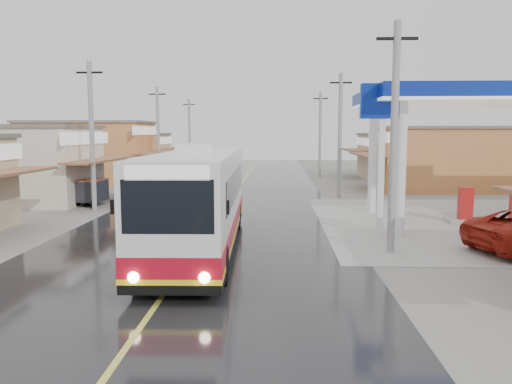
# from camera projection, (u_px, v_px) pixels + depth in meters

# --- Properties ---
(ground) EXTENTS (120.00, 120.00, 0.00)m
(ground) POSITION_uv_depth(u_px,v_px,m) (195.00, 251.00, 18.02)
(ground) COLOR slate
(ground) RESTS_ON ground
(road) EXTENTS (12.00, 90.00, 0.02)m
(road) POSITION_uv_depth(u_px,v_px,m) (232.00, 197.00, 32.90)
(road) COLOR black
(road) RESTS_ON ground
(centre_line) EXTENTS (0.15, 90.00, 0.01)m
(centre_line) POSITION_uv_depth(u_px,v_px,m) (232.00, 197.00, 32.90)
(centre_line) COLOR #D8CC4C
(centre_line) RESTS_ON road
(shopfronts_left) EXTENTS (11.00, 44.00, 5.20)m
(shopfronts_left) POSITION_uv_depth(u_px,v_px,m) (59.00, 191.00, 36.43)
(shopfronts_left) COLOR tan
(shopfronts_left) RESTS_ON ground
(shopfronts_right) EXTENTS (11.00, 44.00, 4.80)m
(shopfronts_right) POSITION_uv_depth(u_px,v_px,m) (482.00, 205.00, 29.30)
(shopfronts_right) COLOR beige
(shopfronts_right) RESTS_ON ground
(utility_poles_left) EXTENTS (1.60, 50.00, 8.00)m
(utility_poles_left) POSITION_uv_depth(u_px,v_px,m) (132.00, 195.00, 34.19)
(utility_poles_left) COLOR gray
(utility_poles_left) RESTS_ON ground
(utility_poles_right) EXTENTS (1.60, 36.00, 8.00)m
(utility_poles_right) POSITION_uv_depth(u_px,v_px,m) (339.00, 198.00, 32.61)
(utility_poles_right) COLOR gray
(utility_poles_right) RESTS_ON ground
(coach_bus) EXTENTS (3.08, 12.34, 3.83)m
(coach_bus) POSITION_uv_depth(u_px,v_px,m) (200.00, 199.00, 17.95)
(coach_bus) COLOR silver
(coach_bus) RESTS_ON road
(second_bus) EXTENTS (2.54, 8.58, 2.82)m
(second_bus) POSITION_uv_depth(u_px,v_px,m) (167.00, 176.00, 31.49)
(second_bus) COLOR silver
(second_bus) RESTS_ON road
(cyclist) EXTENTS (0.70, 1.95, 2.09)m
(cyclist) POSITION_uv_depth(u_px,v_px,m) (155.00, 205.00, 24.57)
(cyclist) COLOR black
(cyclist) RESTS_ON ground
(tricycle_near) EXTENTS (1.58, 2.17, 1.54)m
(tricycle_near) POSITION_uv_depth(u_px,v_px,m) (92.00, 190.00, 29.06)
(tricycle_near) COLOR #26262D
(tricycle_near) RESTS_ON ground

